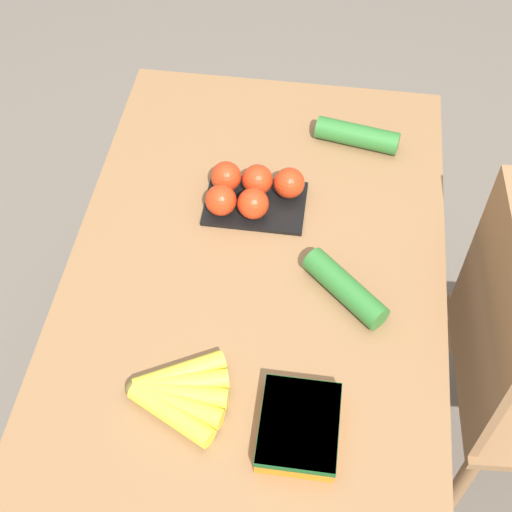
% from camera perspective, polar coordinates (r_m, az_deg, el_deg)
% --- Properties ---
extents(ground_plane, '(12.00, 12.00, 0.00)m').
position_cam_1_polar(ground_plane, '(2.06, 0.00, -12.82)').
color(ground_plane, '#665B51').
extents(dining_table, '(1.16, 0.76, 0.72)m').
position_cam_1_polar(dining_table, '(1.53, 0.00, -3.28)').
color(dining_table, olive).
rests_on(dining_table, ground_plane).
extents(banana_bunch, '(0.19, 0.18, 0.04)m').
position_cam_1_polar(banana_bunch, '(1.27, -6.35, -10.89)').
color(banana_bunch, brown).
rests_on(banana_bunch, dining_table).
extents(tomato_pack, '(0.15, 0.21, 0.08)m').
position_cam_1_polar(tomato_pack, '(1.51, -0.44, 5.21)').
color(tomato_pack, black).
rests_on(tomato_pack, dining_table).
extents(carrot_bag, '(0.16, 0.13, 0.04)m').
position_cam_1_polar(carrot_bag, '(1.23, 3.46, -13.43)').
color(carrot_bag, orange).
rests_on(carrot_bag, dining_table).
extents(cucumber_near, '(0.08, 0.20, 0.05)m').
position_cam_1_polar(cucumber_near, '(1.66, 8.09, 9.53)').
color(cucumber_near, '#2D702D').
rests_on(cucumber_near, dining_table).
extents(cucumber_far, '(0.17, 0.17, 0.05)m').
position_cam_1_polar(cucumber_far, '(1.38, 7.14, -2.55)').
color(cucumber_far, '#2D702D').
rests_on(cucumber_far, dining_table).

